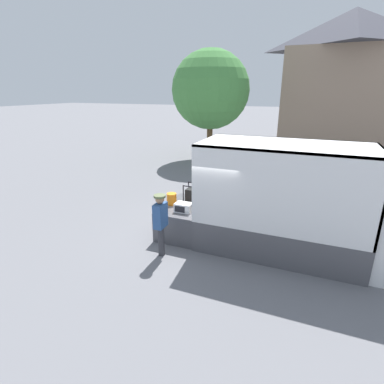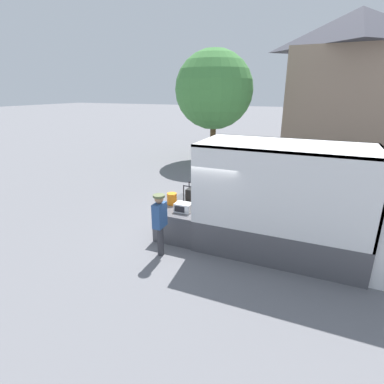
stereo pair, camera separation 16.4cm
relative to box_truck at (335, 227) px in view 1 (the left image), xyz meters
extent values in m
plane|color=slate|center=(-3.67, 0.00, -0.95)|extent=(160.00, 160.00, 0.00)
cube|color=#4C4C51|center=(-1.44, 0.00, -0.49)|extent=(4.46, 2.14, 0.92)
cube|color=white|center=(-1.44, 1.04, 1.04)|extent=(4.46, 0.06, 2.15)
cube|color=white|center=(-1.44, -1.04, 1.04)|extent=(4.46, 0.06, 2.15)
cube|color=white|center=(0.76, 0.00, 1.04)|extent=(0.06, 2.14, 2.15)
cube|color=white|center=(-1.44, 0.00, 2.09)|extent=(4.46, 2.14, 0.06)
cylinder|color=orange|center=(-2.50, 0.62, 0.17)|extent=(0.32, 0.32, 0.40)
cube|color=#2D7F33|center=(-0.78, -0.08, 0.14)|extent=(0.44, 0.32, 0.34)
cube|color=#B2A893|center=(-1.57, -0.08, 0.10)|extent=(0.44, 0.32, 0.27)
cube|color=olive|center=(-1.61, 0.50, 0.14)|extent=(0.44, 0.32, 0.34)
cube|color=#4C4C51|center=(-4.32, 0.00, -0.49)|extent=(1.29, 2.03, 0.92)
cube|color=white|center=(-4.17, -0.49, 0.10)|extent=(0.50, 0.35, 0.27)
cube|color=black|center=(-4.22, -0.67, 0.10)|extent=(0.32, 0.01, 0.18)
cube|color=black|center=(-4.22, 0.47, 0.17)|extent=(0.49, 0.38, 0.41)
cylinder|color=slate|center=(-4.03, 0.47, 0.19)|extent=(0.18, 0.21, 0.21)
cylinder|color=black|center=(-4.51, 0.26, 0.25)|extent=(0.04, 0.04, 0.57)
cylinder|color=black|center=(-3.94, 0.26, 0.25)|extent=(0.04, 0.04, 0.57)
cylinder|color=black|center=(-4.51, 0.69, 0.25)|extent=(0.04, 0.04, 0.57)
cylinder|color=black|center=(-3.94, 0.69, 0.25)|extent=(0.04, 0.04, 0.57)
cylinder|color=black|center=(-4.22, 0.26, 0.52)|extent=(0.58, 0.04, 0.04)
cylinder|color=black|center=(-4.22, 0.69, 0.52)|extent=(0.58, 0.04, 0.04)
cylinder|color=orange|center=(-4.77, -0.08, 0.15)|extent=(0.31, 0.31, 0.36)
cylinder|color=#38383D|center=(-4.37, -1.59, -0.52)|extent=(0.18, 0.18, 0.86)
cube|color=#2D5189|center=(-4.37, -1.59, 0.25)|extent=(0.24, 0.44, 0.68)
sphere|color=tan|center=(-4.37, -1.59, 0.71)|extent=(0.24, 0.24, 0.24)
cylinder|color=#606B47|center=(-4.37, -1.59, 0.80)|extent=(0.32, 0.32, 0.06)
cube|color=gray|center=(0.66, 15.37, 2.48)|extent=(7.51, 6.74, 6.86)
pyramid|color=#42424C|center=(0.66, 15.37, 7.11)|extent=(7.89, 7.08, 2.40)
cylinder|color=brown|center=(-7.07, 10.22, 0.18)|extent=(0.36, 0.36, 2.25)
sphere|color=#478942|center=(-7.07, 10.22, 3.44)|extent=(4.74, 4.74, 4.74)
camera|label=1|loc=(-0.79, -8.09, 3.43)|focal=28.00mm
camera|label=2|loc=(-0.63, -8.02, 3.43)|focal=28.00mm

